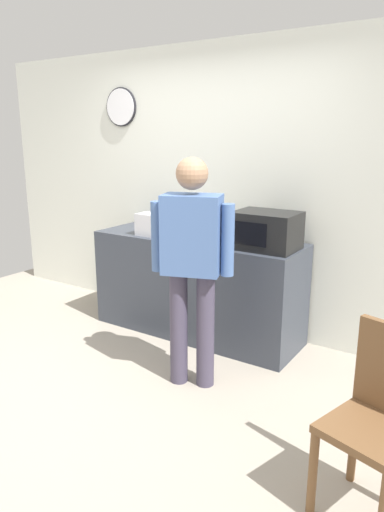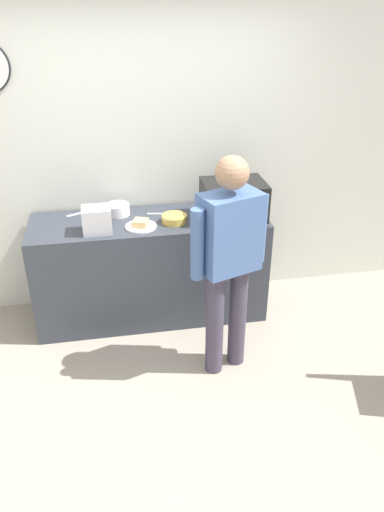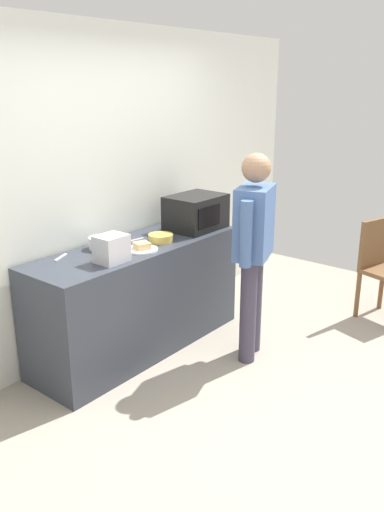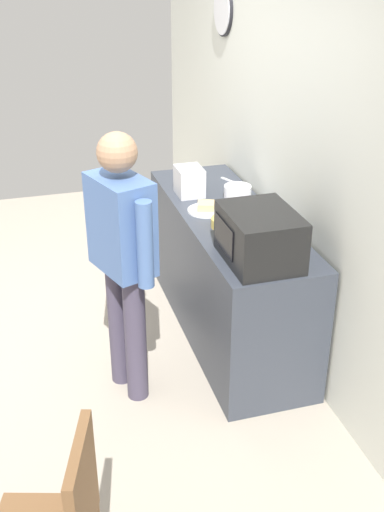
% 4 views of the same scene
% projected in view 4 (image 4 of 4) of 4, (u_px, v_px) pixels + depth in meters
% --- Properties ---
extents(ground_plane, '(6.00, 6.00, 0.00)m').
position_uv_depth(ground_plane, '(56.00, 351.00, 4.34)').
color(ground_plane, '#9E9384').
extents(back_wall, '(5.40, 0.13, 2.60)m').
position_uv_depth(back_wall, '(282.00, 149.00, 4.15)').
color(back_wall, silver).
rests_on(back_wall, ground_plane).
extents(kitchen_counter, '(1.93, 0.62, 0.91)m').
position_uv_depth(kitchen_counter, '(227.00, 273.00, 4.40)').
color(kitchen_counter, '#333842').
rests_on(kitchen_counter, ground_plane).
extents(microwave, '(0.50, 0.39, 0.30)m').
position_uv_depth(microwave, '(260.00, 237.00, 3.52)').
color(microwave, black).
rests_on(microwave, kitchen_counter).
extents(sandwich_plate, '(0.25, 0.25, 0.07)m').
position_uv_depth(sandwich_plate, '(206.00, 209.00, 4.22)').
color(sandwich_plate, white).
rests_on(sandwich_plate, kitchen_counter).
extents(salad_bowl, '(0.19, 0.19, 0.09)m').
position_uv_depth(salad_bowl, '(238.00, 192.00, 4.42)').
color(salad_bowl, white).
rests_on(salad_bowl, kitchen_counter).
extents(cereal_bowl, '(0.20, 0.20, 0.06)m').
position_uv_depth(cereal_bowl, '(227.00, 222.00, 3.99)').
color(cereal_bowl, gold).
rests_on(cereal_bowl, kitchen_counter).
extents(toaster, '(0.22, 0.18, 0.20)m').
position_uv_depth(toaster, '(189.00, 181.00, 4.46)').
color(toaster, silver).
rests_on(toaster, kitchen_counter).
extents(fork_utensil, '(0.17, 0.05, 0.01)m').
position_uv_depth(fork_utensil, '(247.00, 216.00, 4.15)').
color(fork_utensil, silver).
rests_on(fork_utensil, kitchen_counter).
extents(spoon_utensil, '(0.16, 0.09, 0.01)m').
position_uv_depth(spoon_utensil, '(229.00, 181.00, 4.75)').
color(spoon_utensil, silver).
rests_on(spoon_utensil, kitchen_counter).
extents(person_standing, '(0.56, 0.36, 1.66)m').
position_uv_depth(person_standing, '(123.00, 250.00, 3.56)').
color(person_standing, '#403A4D').
rests_on(person_standing, ground_plane).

